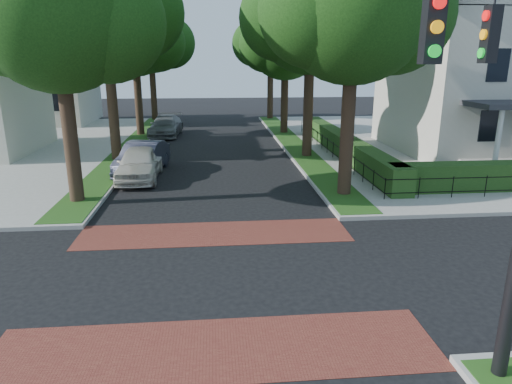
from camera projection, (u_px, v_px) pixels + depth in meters
ground at (215, 277)px, 12.25m from camera, size 120.00×120.00×0.00m
sidewalk_ne at (491, 141)px, 32.11m from camera, size 30.00×30.00×0.15m
crosswalk_far at (215, 233)px, 15.31m from camera, size 9.00×2.20×0.01m
crosswalk_near at (216, 349)px, 9.19m from camera, size 9.00×2.20×0.01m
grass_strip_ne at (293, 143)px, 30.94m from camera, size 1.60×29.80×0.02m
grass_strip_nw at (131, 146)px, 30.00m from camera, size 1.60×29.80×0.02m
tree_right_near at (355, 5)px, 17.53m from camera, size 7.75×6.67×10.66m
tree_right_mid at (312, 15)px, 25.09m from camera, size 8.25×7.09×11.22m
tree_right_far at (286, 42)px, 33.97m from camera, size 7.25×6.23×9.74m
tree_right_back at (271, 41)px, 42.49m from camera, size 7.50×6.45×10.20m
tree_left_near at (61, 13)px, 16.66m from camera, size 7.50×6.45×10.20m
tree_left_mid at (107, 6)px, 24.02m from camera, size 8.00×6.88×11.48m
tree_left_far at (136, 38)px, 32.94m from camera, size 7.00×6.02×9.86m
tree_left_back at (152, 39)px, 41.49m from camera, size 7.75×6.66×10.44m
hedge_main_road at (343, 145)px, 27.06m from camera, size 1.00×18.00×1.20m
fence_main_road at (330, 148)px, 27.03m from camera, size 0.06×18.00×0.90m
house_victorian at (504, 53)px, 27.32m from camera, size 13.00×13.05×12.48m
house_left_far at (35, 66)px, 40.08m from camera, size 10.00×9.00×10.14m
parked_car_front at (139, 163)px, 22.02m from camera, size 1.92×4.71×1.60m
parked_car_middle at (143, 158)px, 23.24m from camera, size 2.41×5.03×1.59m
parked_car_rear at (166, 126)px, 34.77m from camera, size 2.46×5.38×1.53m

